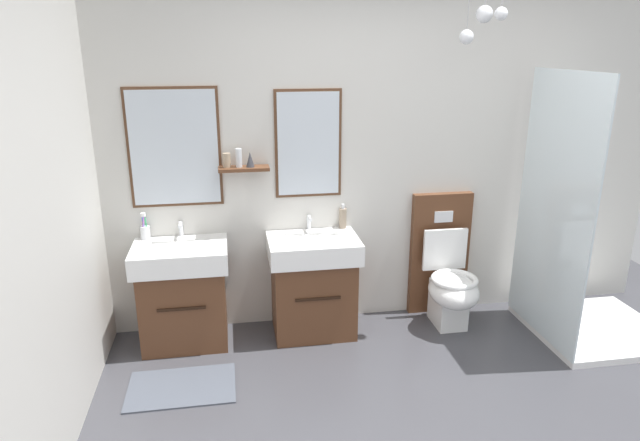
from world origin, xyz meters
TOP-DOWN VIEW (x-y plane):
  - wall_back at (-0.02, 1.70)m, footprint 4.45×0.61m
  - bath_mat at (-1.56, 0.83)m, footprint 0.68×0.44m
  - vanity_sink_left at (-1.56, 1.43)m, footprint 0.66×0.50m
  - tap_on_left_sink at (-1.56, 1.62)m, footprint 0.03×0.13m
  - vanity_sink_right at (-0.61, 1.43)m, footprint 0.66×0.50m
  - tap_on_right_sink at (-0.61, 1.62)m, footprint 0.03×0.13m
  - toilet at (0.45, 1.44)m, footprint 0.48×0.63m
  - toothbrush_cup at (-1.81, 1.60)m, footprint 0.07×0.07m
  - soap_dispenser at (-0.35, 1.61)m, footprint 0.06×0.06m
  - shower_tray at (1.33, 1.05)m, footprint 0.97×0.90m

SIDE VIEW (x-z plane):
  - bath_mat at x=-1.56m, z-range 0.00..0.01m
  - toilet at x=0.45m, z-range -0.12..0.88m
  - vanity_sink_left at x=-1.56m, z-range 0.02..0.78m
  - vanity_sink_right at x=-0.61m, z-range 0.02..0.78m
  - shower_tray at x=1.33m, z-range -0.57..1.38m
  - toothbrush_cup at x=-1.81m, z-range 0.72..0.92m
  - tap_on_left_sink at x=-1.56m, z-range 0.77..0.89m
  - tap_on_right_sink at x=-0.61m, z-range 0.77..0.89m
  - soap_dispenser at x=-0.35m, z-range 0.75..0.94m
  - wall_back at x=-0.02m, z-range 0.00..2.79m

